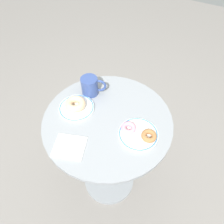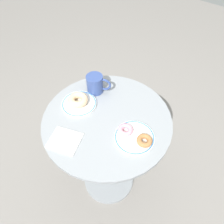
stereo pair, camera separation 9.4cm
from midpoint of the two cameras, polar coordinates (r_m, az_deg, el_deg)
ground_plane at (r=1.63m, az=-2.53°, el=-18.63°), size 7.00×7.00×0.02m
cafe_table at (r=1.18m, az=-3.36°, el=-10.11°), size 0.61×0.61×0.75m
plate_left at (r=1.01m, az=-12.54°, el=1.03°), size 0.17×0.17×0.01m
plate_right at (r=0.90m, az=4.41°, el=-6.38°), size 0.18×0.18×0.01m
donut_glazed at (r=1.00m, az=-12.93°, el=2.07°), size 0.14×0.14×0.03m
donut_cinnamon at (r=0.88m, az=7.35°, el=-6.86°), size 0.09×0.09×0.02m
donut_pink_frosted at (r=0.89m, az=1.68°, el=-4.71°), size 0.09×0.09×0.02m
paper_napkin at (r=0.89m, az=-14.85°, el=-9.61°), size 0.16×0.15×0.01m
coffee_mug at (r=1.04m, az=-8.67°, el=7.10°), size 0.12×0.09×0.10m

